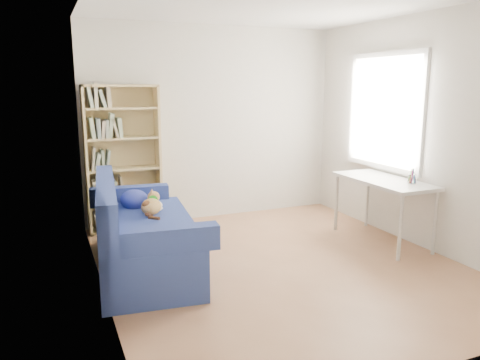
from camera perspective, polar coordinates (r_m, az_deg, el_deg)
name	(u,v)px	position (r m, az deg, el deg)	size (l,w,h in m)	color
ground	(280,265)	(4.92, 4.90, -10.24)	(4.00, 4.00, 0.00)	#9B6846
room_shell	(290,104)	(4.65, 6.14, 9.19)	(3.54, 4.04, 2.62)	silver
sofa	(141,236)	(4.79, -11.99, -6.68)	(1.09, 1.97, 0.93)	navy
bookshelf	(123,165)	(6.02, -14.02, 1.83)	(0.91, 0.28, 1.82)	tan
desk	(384,185)	(5.66, 17.10, -0.61)	(0.58, 1.26, 0.75)	silver
pen_cup	(412,178)	(5.50, 20.26, 0.27)	(0.09, 0.09, 0.17)	white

